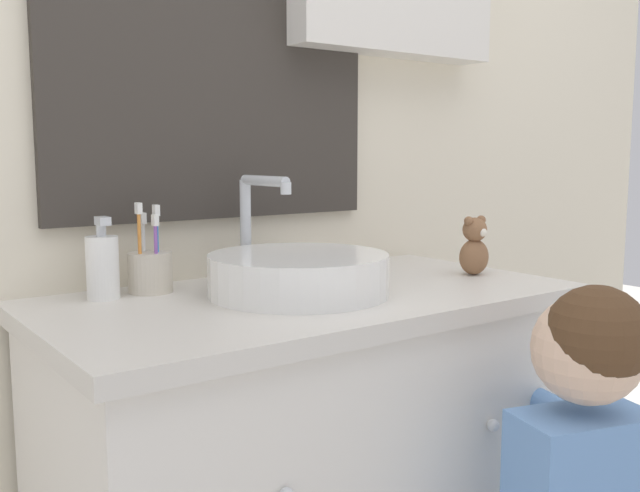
% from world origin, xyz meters
% --- Properties ---
extents(wall_back, '(3.20, 0.18, 2.50)m').
position_xyz_m(wall_back, '(0.03, 0.62, 1.30)').
color(wall_back, beige).
rests_on(wall_back, ground_plane).
extents(sink_basin, '(0.35, 0.41, 0.23)m').
position_xyz_m(sink_basin, '(-0.03, 0.32, 0.92)').
color(sink_basin, white).
rests_on(sink_basin, vanity_counter).
extents(toothbrush_holder, '(0.09, 0.09, 0.18)m').
position_xyz_m(toothbrush_holder, '(-0.26, 0.51, 0.92)').
color(toothbrush_holder, beige).
rests_on(toothbrush_holder, vanity_counter).
extents(soap_dispenser, '(0.06, 0.06, 0.16)m').
position_xyz_m(soap_dispenser, '(-0.35, 0.50, 0.94)').
color(soap_dispenser, white).
rests_on(soap_dispenser, vanity_counter).
extents(teddy_bear, '(0.07, 0.06, 0.13)m').
position_xyz_m(teddy_bear, '(0.42, 0.27, 0.94)').
color(teddy_bear, brown).
rests_on(teddy_bear, vanity_counter).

